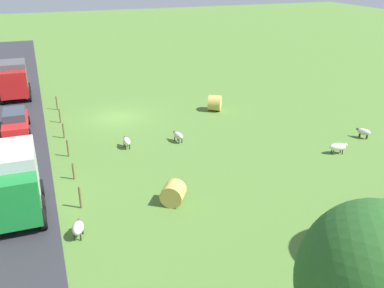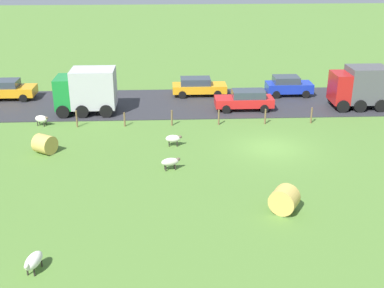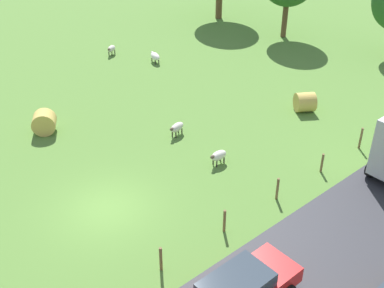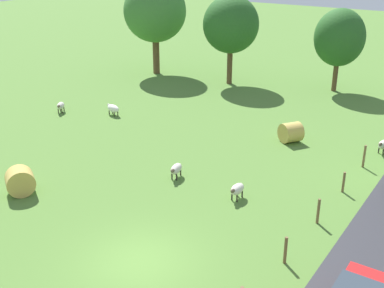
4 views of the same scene
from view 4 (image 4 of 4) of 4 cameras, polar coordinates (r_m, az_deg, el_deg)
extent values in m
plane|color=#517A33|center=(18.71, -6.16, -13.50)|extent=(160.00, 160.00, 0.00)
ellipsoid|color=beige|center=(24.43, -1.86, -2.91)|extent=(0.68, 1.09, 0.46)
ellipsoid|color=brown|center=(23.98, -2.29, -3.15)|extent=(0.24, 0.30, 0.20)
cylinder|color=#2D2823|center=(24.30, -1.82, -3.92)|extent=(0.07, 0.07, 0.32)
cylinder|color=#2D2823|center=(24.38, -2.36, -3.83)|extent=(0.07, 0.07, 0.32)
cylinder|color=#2D2823|center=(24.76, -1.34, -3.39)|extent=(0.07, 0.07, 0.32)
cylinder|color=#2D2823|center=(24.85, -1.88, -3.30)|extent=(0.07, 0.07, 0.32)
ellipsoid|color=silver|center=(22.54, 5.33, -5.28)|extent=(0.50, 0.95, 0.48)
ellipsoid|color=brown|center=(22.14, 4.79, -5.48)|extent=(0.19, 0.26, 0.20)
cylinder|color=#2D2823|center=(22.44, 5.28, -6.38)|extent=(0.07, 0.07, 0.32)
cylinder|color=#2D2823|center=(22.55, 4.69, -6.22)|extent=(0.07, 0.07, 0.32)
cylinder|color=#2D2823|center=(22.85, 5.89, -5.85)|extent=(0.07, 0.07, 0.32)
cylinder|color=#2D2823|center=(22.95, 5.31, -5.69)|extent=(0.07, 0.07, 0.32)
ellipsoid|color=white|center=(33.85, -9.21, 4.13)|extent=(1.22, 0.77, 0.52)
ellipsoid|color=silver|center=(34.24, -9.73, 4.52)|extent=(0.30, 0.24, 0.20)
cylinder|color=#2D2823|center=(34.13, -9.67, 3.65)|extent=(0.07, 0.07, 0.29)
cylinder|color=#2D2823|center=(34.27, -9.27, 3.76)|extent=(0.07, 0.07, 0.29)
cylinder|color=#2D2823|center=(33.63, -9.08, 3.41)|extent=(0.07, 0.07, 0.29)
cylinder|color=#2D2823|center=(33.78, -8.68, 3.52)|extent=(0.07, 0.07, 0.29)
ellipsoid|color=silver|center=(29.35, 21.60, -0.05)|extent=(0.76, 1.03, 0.52)
ellipsoid|color=brown|center=(28.95, 21.19, -0.04)|extent=(0.25, 0.30, 0.20)
cylinder|color=#2D2823|center=(29.20, 21.48, -0.89)|extent=(0.07, 0.07, 0.32)
cylinder|color=#2D2823|center=(29.33, 21.01, -0.72)|extent=(0.07, 0.07, 0.32)
cylinder|color=#2D2823|center=(29.74, 21.52, -0.47)|extent=(0.07, 0.07, 0.32)
ellipsoid|color=beige|center=(35.21, -15.12, 4.36)|extent=(0.88, 1.03, 0.46)
ellipsoid|color=brown|center=(34.78, -15.33, 4.29)|extent=(0.29, 0.32, 0.20)
cylinder|color=#2D2823|center=(35.04, -14.98, 3.72)|extent=(0.07, 0.07, 0.31)
cylinder|color=#2D2823|center=(35.12, -15.38, 3.71)|extent=(0.07, 0.07, 0.31)
cylinder|color=#2D2823|center=(35.51, -14.76, 3.98)|extent=(0.07, 0.07, 0.31)
cylinder|color=#2D2823|center=(35.58, -15.15, 3.98)|extent=(0.07, 0.07, 0.31)
cylinder|color=tan|center=(24.19, -19.47, -4.12)|extent=(1.56, 1.65, 1.31)
cylinder|color=tan|center=(29.39, 11.50, 1.33)|extent=(1.60, 1.59, 1.18)
cylinder|color=brown|center=(41.19, 4.43, 9.22)|extent=(0.45, 0.45, 3.16)
ellipsoid|color=#285B23|center=(40.57, 4.57, 13.79)|extent=(4.54, 4.54, 4.63)
cylinder|color=brown|center=(40.61, 16.42, 7.76)|extent=(0.39, 0.39, 2.59)
ellipsoid|color=#285B23|center=(40.01, 16.89, 11.85)|extent=(3.89, 3.89, 4.42)
cylinder|color=brown|center=(44.60, -4.22, 10.46)|extent=(0.60, 0.60, 3.49)
ellipsoid|color=#3D7533|center=(43.98, -4.36, 15.26)|extent=(5.45, 5.45, 5.37)
cylinder|color=brown|center=(18.54, 10.88, -12.11)|extent=(0.12, 0.12, 1.11)
cylinder|color=brown|center=(21.22, 14.56, -7.61)|extent=(0.12, 0.12, 1.14)
cylinder|color=brown|center=(24.11, 17.32, -4.29)|extent=(0.12, 0.12, 1.03)
cylinder|color=brown|center=(27.04, 19.51, -1.37)|extent=(0.12, 0.12, 1.24)
camera|label=1|loc=(44.47, 30.44, 20.75)|focal=40.18mm
camera|label=2|loc=(42.76, -33.75, 20.52)|focal=46.36mm
camera|label=3|loc=(6.96, 104.03, 22.67)|focal=45.67mm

